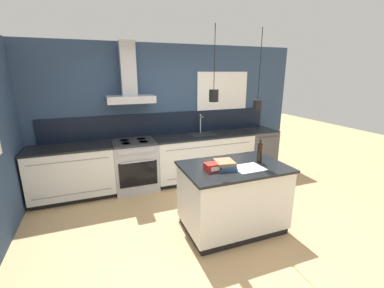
{
  "coord_description": "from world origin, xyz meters",
  "views": [
    {
      "loc": [
        -1.25,
        -2.79,
        2.09
      ],
      "look_at": [
        0.07,
        0.67,
        1.05
      ],
      "focal_mm": 24.0,
      "sensor_mm": 36.0,
      "label": 1
    }
  ],
  "objects_px": {
    "oven_range": "(135,165)",
    "red_supply_box": "(213,167)",
    "dishwasher": "(258,150)",
    "book_stack": "(225,164)",
    "bottle_on_island": "(260,153)"
  },
  "relations": [
    {
      "from": "oven_range",
      "to": "red_supply_box",
      "type": "bearing_deg",
      "value": -68.62
    },
    {
      "from": "bottle_on_island",
      "to": "oven_range",
      "type": "bearing_deg",
      "value": 129.21
    },
    {
      "from": "oven_range",
      "to": "bottle_on_island",
      "type": "relative_size",
      "value": 2.77
    },
    {
      "from": "red_supply_box",
      "to": "oven_range",
      "type": "bearing_deg",
      "value": 111.38
    },
    {
      "from": "dishwasher",
      "to": "red_supply_box",
      "type": "bearing_deg",
      "value": -137.28
    },
    {
      "from": "red_supply_box",
      "to": "dishwasher",
      "type": "bearing_deg",
      "value": 42.72
    },
    {
      "from": "oven_range",
      "to": "red_supply_box",
      "type": "xyz_separation_m",
      "value": [
        0.7,
        -1.79,
        0.5
      ]
    },
    {
      "from": "book_stack",
      "to": "red_supply_box",
      "type": "height_order",
      "value": "book_stack"
    },
    {
      "from": "oven_range",
      "to": "dishwasher",
      "type": "height_order",
      "value": "same"
    },
    {
      "from": "bottle_on_island",
      "to": "book_stack",
      "type": "xyz_separation_m",
      "value": [
        -0.54,
        -0.03,
        -0.09
      ]
    },
    {
      "from": "oven_range",
      "to": "dishwasher",
      "type": "xyz_separation_m",
      "value": [
        2.64,
        0.0,
        -0.0
      ]
    },
    {
      "from": "oven_range",
      "to": "book_stack",
      "type": "height_order",
      "value": "book_stack"
    },
    {
      "from": "book_stack",
      "to": "dishwasher",
      "type": "bearing_deg",
      "value": 45.06
    },
    {
      "from": "dishwasher",
      "to": "bottle_on_island",
      "type": "xyz_separation_m",
      "value": [
        -1.22,
        -1.74,
        0.59
      ]
    },
    {
      "from": "red_supply_box",
      "to": "book_stack",
      "type": "bearing_deg",
      "value": 7.66
    }
  ]
}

